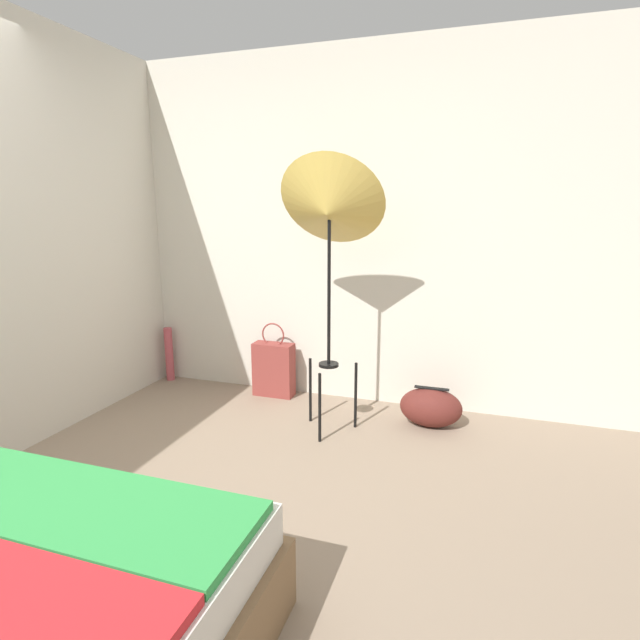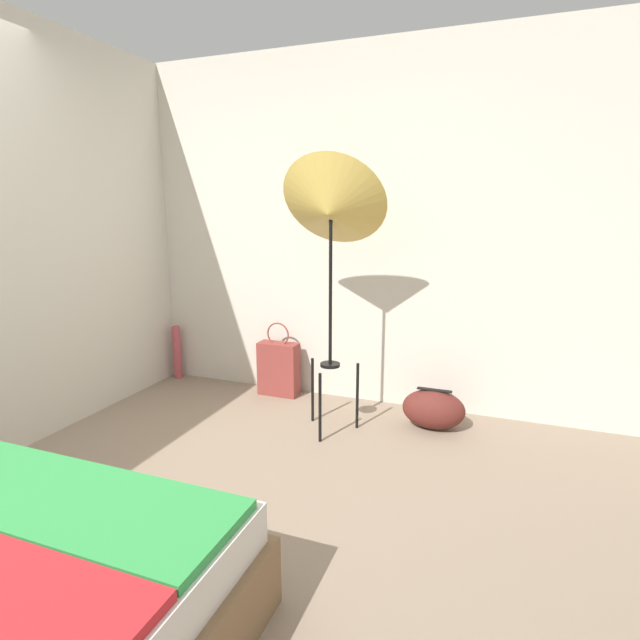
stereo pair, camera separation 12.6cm
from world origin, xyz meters
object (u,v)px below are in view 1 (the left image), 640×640
photo_umbrella (329,210)px  duffel_bag (431,407)px  tote_bag (274,369)px  paper_roll (169,354)px

photo_umbrella → duffel_bag: bearing=23.2°
tote_bag → duffel_bag: tote_bag is taller
tote_bag → paper_roll: size_ratio=1.28×
photo_umbrella → duffel_bag: (0.65, 0.28, -1.32)m
paper_roll → duffel_bag: bearing=-6.4°
duffel_bag → paper_roll: bearing=173.6°
photo_umbrella → duffel_bag: 1.50m
tote_bag → paper_roll: (-1.01, 0.05, 0.01)m
tote_bag → paper_roll: bearing=177.0°
tote_bag → duffel_bag: (1.26, -0.20, -0.09)m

